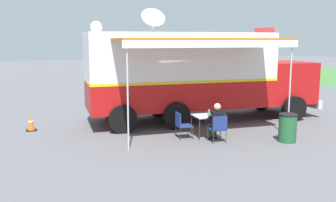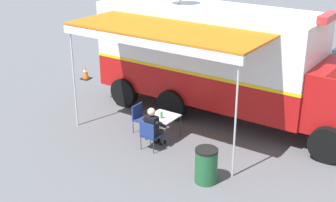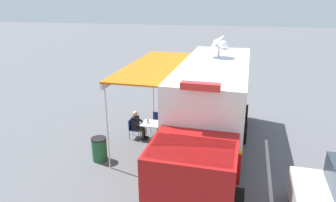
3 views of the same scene
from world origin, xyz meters
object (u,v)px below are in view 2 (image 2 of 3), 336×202
trash_bin (206,165)px  seated_responder (153,127)px  folding_chair_at_table (150,133)px  car_behind_truck (279,43)px  folding_table (163,118)px  folding_chair_beside_table (140,116)px  traffic_cone (86,72)px  water_bottle (161,115)px  command_truck (227,59)px

trash_bin → seated_responder: bearing=-113.1°
folding_chair_at_table → trash_bin: 2.23m
car_behind_truck → folding_table: bearing=-3.1°
trash_bin → folding_table: bearing=-125.0°
car_behind_truck → folding_chair_beside_table: bearing=-8.4°
folding_chair_at_table → folding_chair_beside_table: 1.25m
folding_table → traffic_cone: size_ratio=1.47×
water_bottle → car_behind_truck: (-9.33, 0.46, 0.05)m
command_truck → car_behind_truck: (-6.67, -0.38, -1.06)m
water_bottle → traffic_cone: size_ratio=0.39×
car_behind_truck → seated_responder: bearing=-2.6°
water_bottle → trash_bin: size_ratio=0.25×
command_truck → traffic_cone: (-0.50, -6.34, -1.66)m
trash_bin → traffic_cone: bearing=-120.6°
command_truck → folding_chair_beside_table: 3.31m
command_truck → seated_responder: 3.47m
folding_table → folding_chair_at_table: folding_chair_at_table is taller
command_truck → traffic_cone: command_truck is taller
folding_chair_at_table → folding_table: bearing=-177.1°
trash_bin → folding_chair_at_table: bearing=-108.5°
command_truck → folding_chair_beside_table: bearing=-35.1°
folding_chair_at_table → traffic_cone: size_ratio=1.50×
water_bottle → seated_responder: seated_responder is taller
folding_table → trash_bin: size_ratio=0.94×
command_truck → folding_table: command_truck is taller
water_bottle → folding_chair_beside_table: size_ratio=0.26×
folding_chair_at_table → folding_chair_beside_table: (-0.87, -0.89, 0.00)m
folding_chair_beside_table → trash_bin: bearing=62.3°
command_truck → folding_table: bearing=-19.0°
seated_responder → trash_bin: (0.89, 2.10, -0.20)m
seated_responder → traffic_cone: size_ratio=2.16×
folding_chair_at_table → car_behind_truck: 10.00m
seated_responder → car_behind_truck: bearing=177.4°
folding_table → folding_chair_at_table: size_ratio=0.98×
traffic_cone → car_behind_truck: bearing=136.0°
folding_chair_beside_table → trash_bin: trash_bin is taller
seated_responder → car_behind_truck: car_behind_truck is taller
folding_table → car_behind_truck: size_ratio=0.20×
water_bottle → folding_chair_beside_table: 0.97m
command_truck → trash_bin: size_ratio=10.58×
folding_chair_beside_table → car_behind_truck: size_ratio=0.20×
folding_chair_at_table → folding_chair_beside_table: same height
command_truck → car_behind_truck: 6.77m
water_bottle → car_behind_truck: car_behind_truck is taller
command_truck → car_behind_truck: command_truck is taller
seated_responder → command_truck: bearing=165.4°
traffic_cone → seated_responder: bearing=56.8°
folding_chair_beside_table → traffic_cone: bearing=-122.4°
water_bottle → folding_chair_at_table: (0.65, 0.01, -0.32)m
folding_chair_beside_table → trash_bin: (1.58, 3.00, -0.06)m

